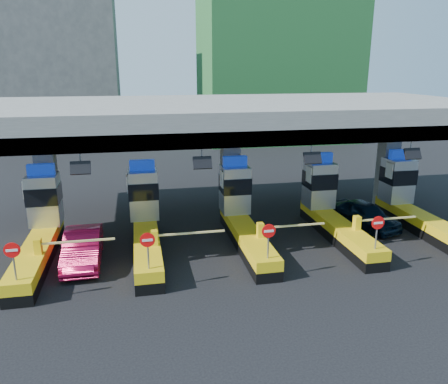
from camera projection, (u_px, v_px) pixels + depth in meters
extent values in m
plane|color=black|center=(242.00, 240.00, 23.18)|extent=(120.00, 120.00, 0.00)
cube|color=slate|center=(230.00, 115.00, 24.27)|extent=(28.00, 12.00, 1.50)
cube|color=#4C4C49|center=(258.00, 138.00, 19.01)|extent=(28.00, 0.60, 0.70)
cube|color=slate|center=(48.00, 185.00, 23.34)|extent=(1.00, 1.00, 5.50)
cube|color=slate|center=(230.00, 176.00, 25.24)|extent=(1.00, 1.00, 5.50)
cube|color=slate|center=(387.00, 168.00, 27.14)|extent=(1.00, 1.00, 5.50)
cylinder|color=slate|center=(80.00, 158.00, 17.76)|extent=(0.06, 0.06, 0.50)
cube|color=black|center=(80.00, 168.00, 17.66)|extent=(0.80, 0.38, 0.54)
cylinder|color=slate|center=(202.00, 154.00, 18.71)|extent=(0.06, 0.06, 0.50)
cube|color=black|center=(202.00, 163.00, 18.61)|extent=(0.80, 0.38, 0.54)
cylinder|color=slate|center=(311.00, 150.00, 19.66)|extent=(0.06, 0.06, 0.50)
cube|color=black|center=(313.00, 158.00, 19.56)|extent=(0.80, 0.38, 0.54)
cylinder|color=slate|center=(411.00, 146.00, 20.61)|extent=(0.06, 0.06, 0.50)
cube|color=black|center=(413.00, 154.00, 20.51)|extent=(0.80, 0.38, 0.54)
cube|color=black|center=(38.00, 259.00, 20.27)|extent=(1.20, 8.00, 0.50)
cube|color=#E5B70C|center=(37.00, 249.00, 20.13)|extent=(1.20, 8.00, 0.50)
cube|color=#9EA3A8|center=(45.00, 199.00, 22.34)|extent=(1.50, 1.50, 2.60)
cube|color=black|center=(44.00, 194.00, 22.23)|extent=(1.56, 1.56, 0.90)
cube|color=#0C2DBF|center=(41.00, 169.00, 21.90)|extent=(1.30, 0.35, 0.55)
cube|color=white|center=(25.00, 189.00, 21.71)|extent=(0.06, 0.70, 0.90)
cylinder|color=slate|center=(14.00, 264.00, 16.49)|extent=(0.07, 0.07, 1.30)
cylinder|color=red|center=(12.00, 250.00, 16.29)|extent=(0.60, 0.04, 0.60)
cube|color=white|center=(12.00, 250.00, 16.27)|extent=(0.42, 0.02, 0.10)
cube|color=#E5B70C|center=(38.00, 246.00, 18.90)|extent=(0.30, 0.35, 0.70)
cube|color=white|center=(78.00, 241.00, 19.18)|extent=(3.20, 0.08, 0.08)
cube|color=black|center=(147.00, 250.00, 21.22)|extent=(1.20, 8.00, 0.50)
cube|color=#E5B70C|center=(147.00, 241.00, 21.08)|extent=(1.20, 8.00, 0.50)
cube|color=#9EA3A8|center=(144.00, 194.00, 23.29)|extent=(1.50, 1.50, 2.60)
cube|color=black|center=(143.00, 189.00, 23.18)|extent=(1.56, 1.56, 0.90)
cube|color=#0C2DBF|center=(142.00, 165.00, 22.85)|extent=(1.30, 0.35, 0.55)
cube|color=white|center=(127.00, 184.00, 22.66)|extent=(0.06, 0.70, 0.90)
cylinder|color=slate|center=(148.00, 254.00, 17.44)|extent=(0.07, 0.07, 1.30)
cylinder|color=red|center=(147.00, 240.00, 17.24)|extent=(0.60, 0.04, 0.60)
cube|color=white|center=(147.00, 240.00, 17.22)|extent=(0.42, 0.02, 0.10)
cube|color=#E5B70C|center=(154.00, 238.00, 19.85)|extent=(0.30, 0.35, 0.70)
cube|color=white|center=(190.00, 233.00, 20.13)|extent=(3.20, 0.08, 0.08)
cube|color=black|center=(247.00, 242.00, 22.17)|extent=(1.20, 8.00, 0.50)
cube|color=#E5B70C|center=(247.00, 233.00, 22.03)|extent=(1.20, 8.00, 0.50)
cube|color=#9EA3A8|center=(235.00, 189.00, 24.24)|extent=(1.50, 1.50, 2.60)
cube|color=black|center=(235.00, 184.00, 24.13)|extent=(1.56, 1.56, 0.90)
cube|color=#0C2DBF|center=(235.00, 161.00, 23.80)|extent=(1.30, 0.35, 0.55)
cube|color=white|center=(222.00, 179.00, 23.61)|extent=(0.06, 0.70, 0.90)
cylinder|color=slate|center=(268.00, 244.00, 18.39)|extent=(0.07, 0.07, 1.30)
cylinder|color=red|center=(269.00, 231.00, 18.19)|extent=(0.60, 0.04, 0.60)
cube|color=white|center=(269.00, 231.00, 18.17)|extent=(0.42, 0.02, 0.10)
cube|color=#E5B70C|center=(260.00, 230.00, 20.80)|extent=(0.30, 0.35, 0.70)
cube|color=white|center=(293.00, 226.00, 21.08)|extent=(3.20, 0.08, 0.08)
cube|color=black|center=(338.00, 235.00, 23.12)|extent=(1.20, 8.00, 0.50)
cube|color=#E5B70C|center=(339.00, 226.00, 22.98)|extent=(1.20, 8.00, 0.50)
cube|color=#9EA3A8|center=(319.00, 184.00, 25.19)|extent=(1.50, 1.50, 2.60)
cube|color=black|center=(320.00, 179.00, 25.08)|extent=(1.56, 1.56, 0.90)
cube|color=#0C2DBF|center=(321.00, 158.00, 24.75)|extent=(1.30, 0.35, 0.55)
cube|color=white|center=(309.00, 174.00, 24.56)|extent=(0.06, 0.70, 0.90)
cylinder|color=slate|center=(376.00, 235.00, 19.34)|extent=(0.07, 0.07, 1.30)
cylinder|color=red|center=(378.00, 223.00, 19.14)|extent=(0.60, 0.04, 0.60)
cube|color=white|center=(378.00, 223.00, 19.12)|extent=(0.42, 0.02, 0.10)
cube|color=#E5B70C|center=(357.00, 223.00, 21.75)|extent=(0.30, 0.35, 0.70)
cube|color=white|center=(387.00, 219.00, 22.03)|extent=(3.20, 0.08, 0.08)
cube|color=black|center=(422.00, 228.00, 24.07)|extent=(1.20, 8.00, 0.50)
cube|color=#E5B70C|center=(423.00, 220.00, 23.93)|extent=(1.20, 8.00, 0.50)
cube|color=#9EA3A8|center=(397.00, 180.00, 26.14)|extent=(1.50, 1.50, 2.60)
cube|color=black|center=(398.00, 175.00, 26.03)|extent=(1.56, 1.56, 0.90)
cube|color=#0C2DBF|center=(400.00, 154.00, 25.70)|extent=(1.30, 0.35, 0.55)
cube|color=white|center=(389.00, 170.00, 25.51)|extent=(0.06, 0.70, 0.90)
cube|color=#E5B70C|center=(445.00, 216.00, 22.70)|extent=(0.30, 0.35, 0.70)
cube|color=#1E5926|center=(278.00, 21.00, 51.72)|extent=(18.00, 12.00, 28.00)
cube|color=#4C4C49|center=(57.00, 65.00, 51.93)|extent=(14.00, 10.00, 18.00)
imported|color=black|center=(365.00, 215.00, 24.79)|extent=(3.01, 4.72, 1.50)
imported|color=#AB0D37|center=(83.00, 247.00, 20.28)|extent=(1.71, 4.67, 1.53)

